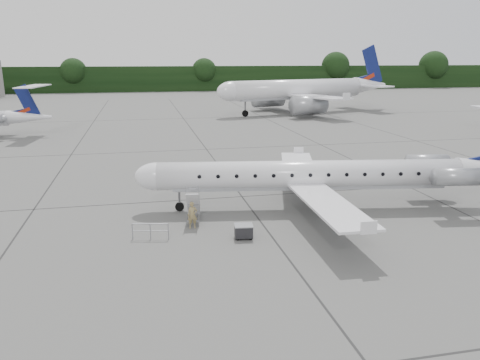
{
  "coord_description": "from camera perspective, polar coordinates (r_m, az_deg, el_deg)",
  "views": [
    {
      "loc": [
        -12.75,
        -27.74,
        10.82
      ],
      "look_at": [
        -6.03,
        3.95,
        2.3
      ],
      "focal_mm": 35.0,
      "sensor_mm": 36.0,
      "label": 1
    }
  ],
  "objects": [
    {
      "name": "main_regional_jet",
      "position": [
        34.01,
        8.54,
        2.32
      ],
      "size": [
        30.85,
        24.27,
        7.2
      ],
      "primitive_type": null,
      "rotation": [
        0.0,
        0.0,
        -0.15
      ],
      "color": "silver",
      "rests_on": "ground"
    },
    {
      "name": "airstair",
      "position": [
        31.83,
        -5.72,
        -3.07
      ],
      "size": [
        1.2,
        2.48,
        2.26
      ],
      "primitive_type": null,
      "rotation": [
        0.0,
        0.0,
        -0.15
      ],
      "color": "silver",
      "rests_on": "ground"
    },
    {
      "name": "treeline",
      "position": [
        158.4,
        -7.52,
        12.15
      ],
      "size": [
        260.0,
        4.0,
        8.0
      ],
      "primitive_type": "cube",
      "color": "black",
      "rests_on": "ground"
    },
    {
      "name": "baggage_cart",
      "position": [
        28.91,
        0.44,
        -6.25
      ],
      "size": [
        1.18,
        0.99,
        0.94
      ],
      "primitive_type": null,
      "rotation": [
        0.0,
        0.0,
        -0.12
      ],
      "color": "black",
      "rests_on": "ground"
    },
    {
      "name": "ground",
      "position": [
        32.39,
        12.02,
        -5.12
      ],
      "size": [
        320.0,
        320.0,
        0.0
      ],
      "primitive_type": "plane",
      "color": "#62625F",
      "rests_on": "ground"
    },
    {
      "name": "safety_railing",
      "position": [
        29.26,
        -10.87,
        -6.2
      ],
      "size": [
        2.17,
        0.55,
        1.0
      ],
      "primitive_type": null,
      "rotation": [
        0.0,
        0.0,
        -0.21
      ],
      "color": "gray",
      "rests_on": "ground"
    },
    {
      "name": "passenger",
      "position": [
        30.64,
        -5.81,
        -4.28
      ],
      "size": [
        0.65,
        0.43,
        1.76
      ],
      "primitive_type": "imported",
      "rotation": [
        0.0,
        0.0,
        -0.02
      ],
      "color": "olive",
      "rests_on": "ground"
    },
    {
      "name": "bg_narrowbody",
      "position": [
        94.21,
        7.06,
        12.06
      ],
      "size": [
        42.18,
        34.8,
        13.18
      ],
      "primitive_type": null,
      "rotation": [
        0.0,
        0.0,
        0.25
      ],
      "color": "silver",
      "rests_on": "ground"
    }
  ]
}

